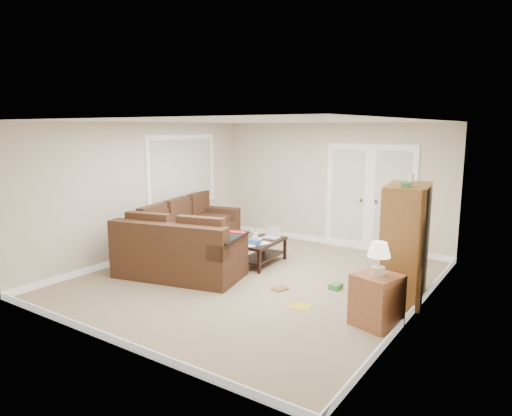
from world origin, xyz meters
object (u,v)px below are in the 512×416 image
Objects in this scene: sectional_sofa at (186,242)px; side_cabinet at (377,296)px; coffee_table at (262,251)px; tv_armoire at (405,242)px.

sectional_sofa is 3.82m from side_cabinet.
coffee_table is 0.62× the size of tv_armoire.
sectional_sofa is 2.97× the size of coffee_table.
sectional_sofa is 1.84× the size of tv_armoire.
coffee_table is at bearing 168.26° from side_cabinet.
tv_armoire reaches higher than sectional_sofa.
coffee_table is at bearing 165.33° from tv_armoire.
side_cabinet is (2.56, -1.35, 0.14)m from coffee_table.
side_cabinet is at bearing -23.39° from sectional_sofa.
sectional_sofa is at bearing 177.36° from tv_armoire.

